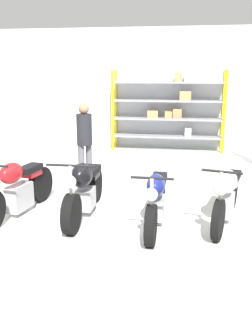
{
  "coord_description": "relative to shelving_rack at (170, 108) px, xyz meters",
  "views": [
    {
      "loc": [
        0.98,
        -5.81,
        2.33
      ],
      "look_at": [
        0.0,
        0.4,
        0.7
      ],
      "focal_mm": 40.0,
      "sensor_mm": 36.0,
      "label": 1
    }
  ],
  "objects": [
    {
      "name": "back_wall",
      "position": [
        -0.52,
        0.36,
        0.55
      ],
      "size": [
        30.0,
        0.08,
        3.6
      ],
      "color": "silver",
      "rests_on": "ground_plane"
    },
    {
      "name": "ground_plane",
      "position": [
        -0.52,
        -5.48,
        -1.25
      ],
      "size": [
        30.0,
        30.0,
        0.0
      ],
      "primitive_type": "plane",
      "color": "silver"
    },
    {
      "name": "motorcycle_blue",
      "position": [
        0.08,
        -5.84,
        -0.82
      ],
      "size": [
        0.58,
        2.04,
        0.97
      ],
      "rotation": [
        0.0,
        0.0,
        -1.59
      ],
      "color": "black",
      "rests_on": "ground_plane"
    },
    {
      "name": "motorcycle_red",
      "position": [
        -2.23,
        -5.78,
        -0.79
      ],
      "size": [
        0.71,
        2.07,
        1.04
      ],
      "rotation": [
        0.0,
        0.0,
        -1.74
      ],
      "color": "black",
      "rests_on": "ground_plane"
    },
    {
      "name": "shelving_rack",
      "position": [
        0.0,
        0.0,
        0.0
      ],
      "size": [
        3.34,
        0.63,
        2.38
      ],
      "color": "yellow",
      "rests_on": "ground_plane"
    },
    {
      "name": "motorcycle_black",
      "position": [
        -1.13,
        -5.63,
        -0.79
      ],
      "size": [
        0.73,
        2.06,
        1.04
      ],
      "rotation": [
        0.0,
        0.0,
        -1.57
      ],
      "color": "black",
      "rests_on": "ground_plane"
    },
    {
      "name": "person_browsing",
      "position": [
        -1.6,
        -3.77,
        -0.25
      ],
      "size": [
        0.45,
        0.45,
        1.7
      ],
      "rotation": [
        0.0,
        0.0,
        2.29
      ],
      "color": "#595960",
      "rests_on": "ground_plane"
    },
    {
      "name": "motorcycle_white",
      "position": [
        1.15,
        -5.57,
        -0.78
      ],
      "size": [
        0.74,
        1.96,
        1.01
      ],
      "rotation": [
        0.0,
        0.0,
        -1.82
      ],
      "color": "black",
      "rests_on": "ground_plane"
    }
  ]
}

